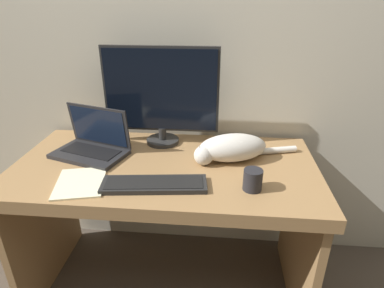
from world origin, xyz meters
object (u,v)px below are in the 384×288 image
at_px(laptop, 93,145).
at_px(external_keyboard, 154,184).
at_px(monitor, 161,95).
at_px(coffee_mug, 253,180).
at_px(cat, 231,148).

height_order(laptop, external_keyboard, laptop).
distance_m(monitor, laptop, 0.42).
relative_size(monitor, coffee_mug, 6.59).
relative_size(monitor, laptop, 1.48).
relative_size(external_keyboard, cat, 0.88).
xyz_separation_m(external_keyboard, cat, (0.31, 0.26, 0.05)).
distance_m(laptop, coffee_mug, 0.80).
relative_size(monitor, external_keyboard, 1.32).
bearing_deg(monitor, laptop, -152.88).
height_order(external_keyboard, coffee_mug, coffee_mug).
height_order(laptop, cat, laptop).
bearing_deg(external_keyboard, cat, 33.65).
bearing_deg(external_keyboard, coffee_mug, -3.86).
relative_size(laptop, external_keyboard, 0.89).
height_order(monitor, coffee_mug, monitor).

